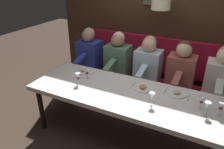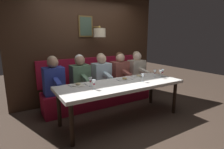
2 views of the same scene
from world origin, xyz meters
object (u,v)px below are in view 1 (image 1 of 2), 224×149
Objects in this scene: wine_glass_4 at (221,106)px; wine_glass_0 at (207,106)px; diner_far at (118,57)px; wine_glass_3 at (87,71)px; diner_middle at (148,62)px; wine_glass_2 at (152,96)px; dining_table at (123,96)px; diner_near at (181,68)px; diner_nearest at (221,76)px; wine_glass_1 at (78,76)px; diner_farthest at (89,52)px; wine_glass_5 at (202,100)px.

wine_glass_0 is at bearing 116.23° from wine_glass_4.
wine_glass_3 is (-0.78, 0.11, 0.04)m from diner_far.
wine_glass_2 is (-1.01, -0.38, 0.04)m from diner_middle.
diner_middle is 4.82× the size of wine_glass_0.
diner_middle reaches higher than dining_table.
diner_near is 4.82× the size of wine_glass_0.
diner_middle is at bearing 45.47° from wine_glass_0.
wine_glass_2 is at bearing -102.91° from wine_glass_3.
diner_nearest is 4.82× the size of wine_glass_0.
wine_glass_1 and wine_glass_4 have the same top height.
diner_middle is 4.82× the size of wine_glass_2.
diner_farthest is at bearing 68.22° from wine_glass_4.
diner_far is 4.82× the size of wine_glass_1.
diner_near is at bearing 24.90° from wine_glass_0.
diner_farthest reaches higher than wine_glass_3.
wine_glass_3 is at bearing 84.49° from wine_glass_0.
wine_glass_2 is (-1.01, 0.67, 0.04)m from diner_nearest.
diner_farthest is 1.78m from wine_glass_2.
wine_glass_0 is (-0.93, -0.43, 0.04)m from diner_near.
dining_table is at bearing 72.43° from wine_glass_2.
dining_table is 3.09× the size of diner_farthest.
diner_farthest is at bearing 90.00° from diner_near.
wine_glass_0 is 1.00× the size of wine_glass_4.
diner_far is (0.00, 0.53, 0.00)m from diner_middle.
dining_table is 0.93m from wine_glass_5.
diner_middle is 1.38m from wine_glass_4.
wine_glass_0 is 1.00× the size of wine_glass_3.
wine_glass_3 is (0.10, 0.60, 0.18)m from dining_table.
wine_glass_1 is at bearing 87.83° from wine_glass_2.
wine_glass_0 is (-0.93, 0.10, 0.04)m from diner_nearest.
diner_farthest is at bearing 30.41° from wine_glass_3.
wine_glass_2 is 0.72m from wine_glass_4.
wine_glass_4 is at bearing -111.78° from diner_farthest.
diner_near is 1.52m from wine_glass_1.
wine_glass_0 is (-0.93, -1.47, 0.04)m from diner_far.
wine_glass_2 is (-1.01, 0.14, 0.04)m from diner_near.
wine_glass_2 is 0.54m from wine_glass_5.
wine_glass_4 is (-0.87, -1.60, 0.04)m from diner_far.
wine_glass_3 is at bearing -6.47° from wine_glass_1.
wine_glass_5 is (-0.83, 0.16, 0.04)m from diner_nearest.
wine_glass_4 is at bearing -128.83° from diner_middle.
diner_farthest is 2.24m from wine_glass_0.
diner_near and diner_middle have the same top height.
wine_glass_3 is 1.52m from wine_glass_5.
diner_near reaches higher than dining_table.
wine_glass_5 is at bearing -156.13° from diner_near.
wine_glass_1 is at bearing 93.43° from wine_glass_4.
dining_table is 14.91× the size of wine_glass_2.
diner_near is 1.00× the size of diner_farthest.
wine_glass_3 is at bearing 88.05° from wine_glass_5.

